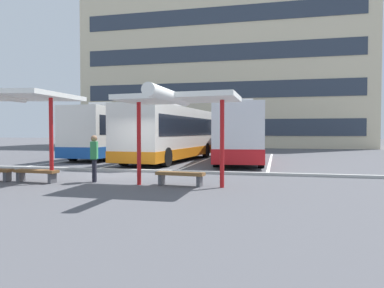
# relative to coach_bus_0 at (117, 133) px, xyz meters

# --- Properties ---
(ground_plane) EXTENTS (160.00, 160.00, 0.00)m
(ground_plane) POSITION_rel_coach_bus_0_xyz_m (4.32, -9.15, -1.72)
(ground_plane) COLOR #515156
(terminal_building) EXTENTS (33.22, 14.25, 23.25)m
(terminal_building) POSITION_rel_coach_bus_0_xyz_m (4.34, 23.56, 8.54)
(terminal_building) COLOR beige
(terminal_building) RESTS_ON ground
(coach_bus_0) EXTENTS (3.03, 10.32, 3.66)m
(coach_bus_0) POSITION_rel_coach_bus_0_xyz_m (0.00, 0.00, 0.00)
(coach_bus_0) COLOR silver
(coach_bus_0) RESTS_ON ground
(coach_bus_1) EXTENTS (3.54, 10.75, 3.57)m
(coach_bus_1) POSITION_rel_coach_bus_0_xyz_m (4.48, -2.09, -0.04)
(coach_bus_1) COLOR silver
(coach_bus_1) RESTS_ON ground
(coach_bus_2) EXTENTS (3.37, 11.76, 3.58)m
(coach_bus_2) POSITION_rel_coach_bus_0_xyz_m (8.61, -1.03, -0.05)
(coach_bus_2) COLOR silver
(coach_bus_2) RESTS_ON ground
(lane_stripe_0) EXTENTS (0.16, 14.00, 0.01)m
(lane_stripe_0) POSITION_rel_coach_bus_0_xyz_m (-1.78, -0.59, -1.71)
(lane_stripe_0) COLOR white
(lane_stripe_0) RESTS_ON ground
(lane_stripe_1) EXTENTS (0.16, 14.00, 0.01)m
(lane_stripe_1) POSITION_rel_coach_bus_0_xyz_m (2.28, -0.59, -1.71)
(lane_stripe_1) COLOR white
(lane_stripe_1) RESTS_ON ground
(lane_stripe_2) EXTENTS (0.16, 14.00, 0.01)m
(lane_stripe_2) POSITION_rel_coach_bus_0_xyz_m (6.35, -0.59, -1.71)
(lane_stripe_2) COLOR white
(lane_stripe_2) RESTS_ON ground
(lane_stripe_3) EXTENTS (0.16, 14.00, 0.01)m
(lane_stripe_3) POSITION_rel_coach_bus_0_xyz_m (10.41, -0.59, -1.71)
(lane_stripe_3) COLOR white
(lane_stripe_3) RESTS_ON ground
(waiting_shelter_0) EXTENTS (4.09, 5.01, 3.23)m
(waiting_shelter_0) POSITION_rel_coach_bus_0_xyz_m (1.61, -12.53, 1.29)
(waiting_shelter_0) COLOR red
(waiting_shelter_0) RESTS_ON ground
(bench_1) EXTENTS (1.67, 0.53, 0.45)m
(bench_1) POSITION_rel_coach_bus_0_xyz_m (2.51, -12.21, -1.38)
(bench_1) COLOR brown
(bench_1) RESTS_ON ground
(waiting_shelter_1) EXTENTS (3.83, 4.23, 3.03)m
(waiting_shelter_1) POSITION_rel_coach_bus_0_xyz_m (7.68, -12.17, 1.08)
(waiting_shelter_1) COLOR red
(waiting_shelter_1) RESTS_ON ground
(bench_2) EXTENTS (1.68, 0.58, 0.45)m
(bench_2) POSITION_rel_coach_bus_0_xyz_m (7.68, -11.81, -1.38)
(bench_2) COLOR brown
(bench_2) RESTS_ON ground
(platform_kerb) EXTENTS (44.00, 0.24, 0.12)m
(platform_kerb) POSITION_rel_coach_bus_0_xyz_m (4.32, -8.28, -1.66)
(platform_kerb) COLOR #ADADA8
(platform_kerb) RESTS_ON ground
(waiting_passenger_0) EXTENTS (0.38, 0.53, 1.67)m
(waiting_passenger_0) POSITION_rel_coach_bus_0_xyz_m (4.47, -11.65, -0.75)
(waiting_passenger_0) COLOR black
(waiting_passenger_0) RESTS_ON ground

